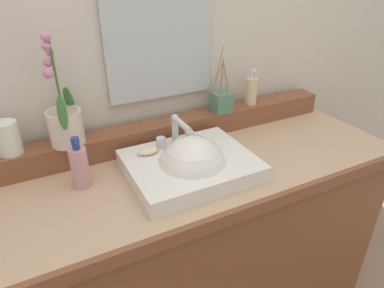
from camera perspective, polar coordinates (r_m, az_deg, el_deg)
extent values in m
cube|color=beige|center=(1.37, -7.39, 19.50)|extent=(3.14, 0.20, 2.55)
cube|color=brown|center=(1.48, 0.26, -18.32)|extent=(1.49, 0.52, 0.82)
cube|color=tan|center=(1.20, 0.31, -4.32)|extent=(1.52, 0.54, 0.04)
cube|color=brown|center=(1.02, 7.54, -11.73)|extent=(1.52, 0.02, 0.04)
cube|color=brown|center=(1.34, -3.85, 2.28)|extent=(1.43, 0.10, 0.09)
cube|color=white|center=(1.14, -0.29, -3.62)|extent=(0.41, 0.33, 0.05)
sphere|color=white|center=(1.13, 0.10, -4.35)|extent=(0.23, 0.23, 0.23)
cylinder|color=silver|center=(1.19, -2.84, 2.21)|extent=(0.02, 0.02, 0.10)
cylinder|color=silver|center=(1.13, -1.73, 3.38)|extent=(0.02, 0.11, 0.02)
sphere|color=silver|center=(1.17, -2.89, 4.39)|extent=(0.03, 0.03, 0.03)
cylinder|color=silver|center=(1.19, -5.21, 0.29)|extent=(0.03, 0.03, 0.04)
cylinder|color=silver|center=(1.23, -0.47, 1.39)|extent=(0.03, 0.03, 0.04)
ellipsoid|color=beige|center=(1.16, -7.37, -1.12)|extent=(0.07, 0.04, 0.02)
cylinder|color=silver|center=(1.20, -20.35, 2.63)|extent=(0.11, 0.11, 0.12)
cylinder|color=tan|center=(1.18, -20.78, 4.92)|extent=(0.10, 0.10, 0.01)
cylinder|color=#476B38|center=(1.14, -21.86, 10.67)|extent=(0.01, 0.01, 0.24)
ellipsoid|color=#387033|center=(1.22, -19.79, 6.84)|extent=(0.04, 0.04, 0.11)
ellipsoid|color=#387033|center=(1.12, -20.90, 4.87)|extent=(0.03, 0.03, 0.11)
ellipsoid|color=#387033|center=(1.22, -19.96, 6.79)|extent=(0.04, 0.04, 0.10)
sphere|color=#CD7DA5|center=(1.13, -22.93, 10.88)|extent=(0.03, 0.03, 0.03)
sphere|color=#CD7DA5|center=(1.14, -22.97, 12.51)|extent=(0.03, 0.03, 0.03)
sphere|color=#CD7DA5|center=(1.15, -22.70, 14.05)|extent=(0.03, 0.03, 0.03)
sphere|color=#CD7DA5|center=(1.10, -23.24, 14.81)|extent=(0.03, 0.03, 0.03)
sphere|color=#CD7DA5|center=(1.09, -23.28, 16.20)|extent=(0.03, 0.03, 0.03)
cylinder|color=beige|center=(1.48, 9.89, 8.67)|extent=(0.05, 0.05, 0.11)
cylinder|color=silver|center=(1.46, 10.11, 11.09)|extent=(0.02, 0.02, 0.02)
cylinder|color=silver|center=(1.45, 10.17, 11.81)|extent=(0.02, 0.02, 0.02)
cylinder|color=silver|center=(1.44, 10.51, 11.81)|extent=(0.01, 0.03, 0.01)
cylinder|color=silver|center=(1.21, -28.46, 0.88)|extent=(0.07, 0.07, 0.11)
cube|color=#4C7B68|center=(1.39, 4.90, 6.99)|extent=(0.07, 0.07, 0.08)
cylinder|color=#9E7A4C|center=(1.37, 5.71, 11.21)|extent=(0.04, 0.01, 0.15)
cylinder|color=#9E7A4C|center=(1.37, 5.00, 11.35)|extent=(0.02, 0.04, 0.15)
cylinder|color=#9E7A4C|center=(1.36, 4.12, 10.89)|extent=(0.03, 0.04, 0.13)
cylinder|color=#9E7A4C|center=(1.34, 4.24, 11.94)|extent=(0.05, 0.01, 0.20)
cylinder|color=#9E7A4C|center=(1.33, 5.15, 10.84)|extent=(0.02, 0.04, 0.15)
cylinder|color=#9E7A4C|center=(1.35, 5.61, 10.83)|extent=(0.01, 0.03, 0.14)
cylinder|color=#CB929C|center=(1.11, -18.24, -3.81)|extent=(0.05, 0.05, 0.13)
cylinder|color=navy|center=(1.07, -18.85, -0.39)|extent=(0.02, 0.02, 0.02)
cylinder|color=navy|center=(1.06, -19.01, 0.51)|extent=(0.02, 0.02, 0.02)
cylinder|color=navy|center=(1.05, -18.90, 0.36)|extent=(0.01, 0.03, 0.01)
cube|color=silver|center=(1.27, -5.66, 17.93)|extent=(0.41, 0.02, 0.47)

